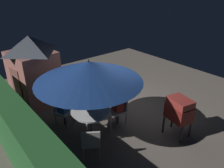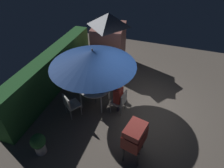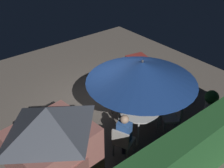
# 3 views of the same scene
# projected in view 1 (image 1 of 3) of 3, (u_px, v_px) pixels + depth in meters

# --- Properties ---
(ground_plane) EXTENTS (11.00, 11.00, 0.00)m
(ground_plane) POSITION_uv_depth(u_px,v_px,m) (124.00, 111.00, 7.60)
(ground_plane) COLOR #6B6056
(hedge_backdrop) EXTENTS (5.67, 0.60, 1.59)m
(hedge_backdrop) POSITION_uv_depth(u_px,v_px,m) (18.00, 133.00, 5.24)
(hedge_backdrop) COLOR #28602D
(hedge_backdrop) RESTS_ON ground
(garden_shed) EXTENTS (1.75, 1.60, 2.49)m
(garden_shed) POSITION_uv_depth(u_px,v_px,m) (33.00, 70.00, 7.66)
(garden_shed) COLOR #B26B60
(garden_shed) RESTS_ON ground
(patio_table) EXTENTS (1.13, 1.13, 0.78)m
(patio_table) POSITION_uv_depth(u_px,v_px,m) (91.00, 113.00, 6.21)
(patio_table) COLOR white
(patio_table) RESTS_ON ground
(patio_umbrella) EXTENTS (2.88, 2.88, 2.32)m
(patio_umbrella) POSITION_uv_depth(u_px,v_px,m) (89.00, 71.00, 5.66)
(patio_umbrella) COLOR #4C4C51
(patio_umbrella) RESTS_ON ground
(bbq_grill) EXTENTS (0.79, 0.63, 1.20)m
(bbq_grill) POSITION_uv_depth(u_px,v_px,m) (179.00, 110.00, 6.09)
(bbq_grill) COLOR maroon
(bbq_grill) RESTS_ON ground
(chair_near_shed) EXTENTS (0.51, 0.51, 0.90)m
(chair_near_shed) POSITION_uv_depth(u_px,v_px,m) (120.00, 108.00, 6.79)
(chair_near_shed) COLOR silver
(chair_near_shed) RESTS_ON ground
(chair_far_side) EXTENTS (0.61, 0.61, 0.90)m
(chair_far_side) POSITION_uv_depth(u_px,v_px,m) (62.00, 109.00, 6.72)
(chair_far_side) COLOR silver
(chair_far_side) RESTS_ON ground
(chair_toward_hedge) EXTENTS (0.64, 0.64, 0.90)m
(chair_toward_hedge) POSITION_uv_depth(u_px,v_px,m) (91.00, 141.00, 5.39)
(chair_toward_hedge) COLOR silver
(chair_toward_hedge) RESTS_ON ground
(person_in_red) EXTENTS (0.36, 0.28, 1.26)m
(person_in_red) POSITION_uv_depth(u_px,v_px,m) (117.00, 102.00, 6.64)
(person_in_red) COLOR #CC3D33
(person_in_red) RESTS_ON ground
(person_in_blue) EXTENTS (0.36, 0.41, 1.26)m
(person_in_blue) POSITION_uv_depth(u_px,v_px,m) (63.00, 103.00, 6.57)
(person_in_blue) COLOR #3866B2
(person_in_blue) RESTS_ON ground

